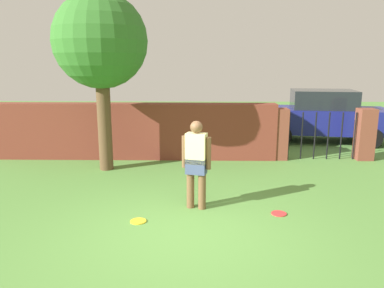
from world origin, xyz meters
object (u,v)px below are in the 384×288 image
Objects in this scene: tree at (100,43)px; frisbee_yellow at (138,221)px; car at (322,116)px; person at (196,161)px; frisbee_red at (279,214)px.

frisbee_yellow is at bearing -67.51° from tree.
person is at bearing -117.06° from car.
car is at bearing 28.69° from tree.
tree is 15.62× the size of frisbee_yellow.
frisbee_red is (3.73, -2.76, -3.05)m from tree.
frisbee_red is 1.00× the size of frisbee_yellow.
tree is 5.56m from frisbee_red.
person is at bearing 169.99° from frisbee_red.
car reaches higher than person.
frisbee_red is 2.46m from frisbee_yellow.
tree is at bearing -143.73° from car.
car is at bearing 52.35° from frisbee_yellow.
tree reaches higher than car.
tree is 0.96× the size of car.
frisbee_red is (-2.70, -6.28, -0.85)m from car.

